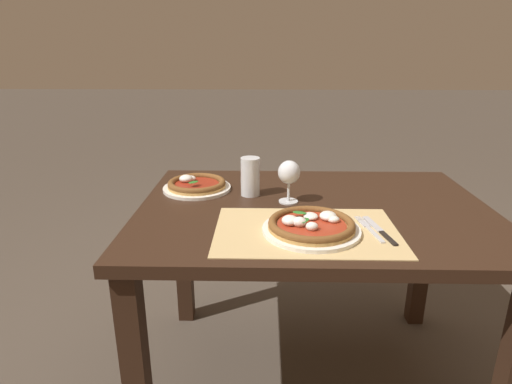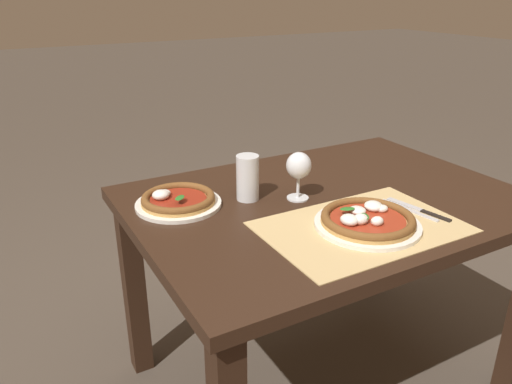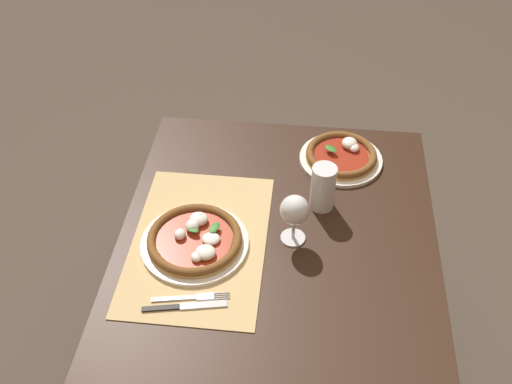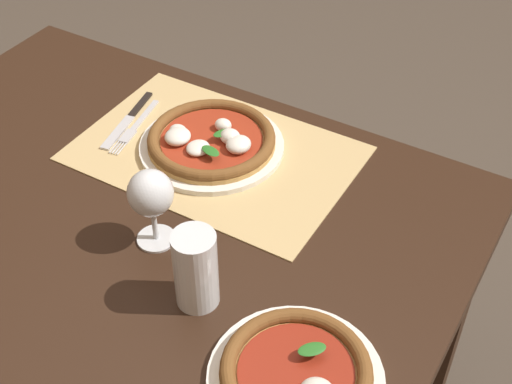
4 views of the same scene
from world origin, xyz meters
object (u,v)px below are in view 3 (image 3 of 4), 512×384
(wine_glass, at_px, (295,212))
(fork, at_px, (191,298))
(pint_glass, at_px, (323,188))
(pizza_far, at_px, (341,156))
(pizza_near, at_px, (195,240))
(knife, at_px, (185,306))

(wine_glass, height_order, fork, wine_glass)
(pint_glass, bearing_deg, fork, -40.39)
(pizza_far, bearing_deg, pizza_near, -44.28)
(fork, bearing_deg, knife, -20.64)
(pint_glass, bearing_deg, wine_glass, -28.24)
(pizza_far, height_order, wine_glass, wine_glass)
(knife, bearing_deg, fork, 159.36)
(pizza_near, xyz_separation_m, fork, (0.18, 0.02, -0.02))
(fork, bearing_deg, wine_glass, 133.94)
(pizza_near, bearing_deg, fork, 6.95)
(pizza_far, distance_m, wine_glass, 0.39)
(fork, bearing_deg, pint_glass, 139.61)
(pint_glass, bearing_deg, pizza_near, -60.16)
(pizza_near, distance_m, pizza_far, 0.57)
(wine_glass, bearing_deg, pint_glass, 151.76)
(pizza_far, xyz_separation_m, fork, (0.59, -0.38, -0.01))
(pizza_near, height_order, pizza_far, pizza_near)
(pizza_near, relative_size, pint_glass, 2.06)
(wine_glass, xyz_separation_m, knife, (0.26, -0.26, -0.10))
(pizza_far, xyz_separation_m, knife, (0.62, -0.39, -0.01))
(wine_glass, xyz_separation_m, fork, (0.24, -0.25, -0.10))
(pizza_near, xyz_separation_m, pizza_far, (-0.41, 0.40, -0.00))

